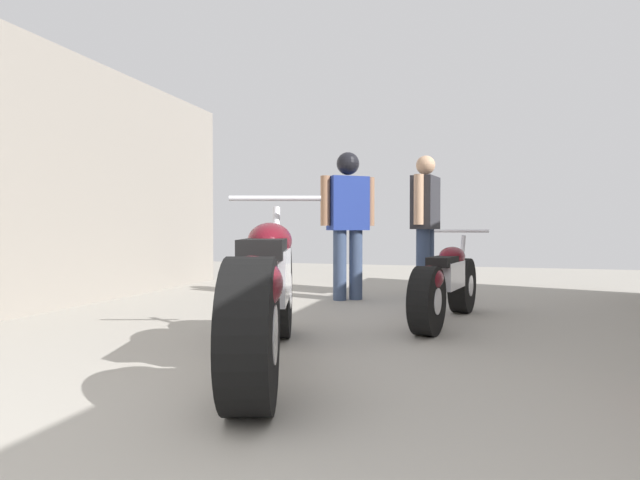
# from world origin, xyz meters

# --- Properties ---
(ground_plane) EXTENTS (15.36, 15.36, 0.00)m
(ground_plane) POSITION_xyz_m (0.00, 3.20, 0.00)
(ground_plane) COLOR #9E998E
(garage_partition_left) EXTENTS (0.08, 7.04, 2.65)m
(garage_partition_left) POSITION_xyz_m (-3.07, 3.20, 1.32)
(garage_partition_left) COLOR gray
(garage_partition_left) RESTS_ON ground_plane
(motorcycle_maroon_cruiser) EXTENTS (0.97, 2.21, 1.05)m
(motorcycle_maroon_cruiser) POSITION_xyz_m (-0.23, 2.22, 0.44)
(motorcycle_maroon_cruiser) COLOR black
(motorcycle_maroon_cruiser) RESTS_ON ground_plane
(motorcycle_black_naked) EXTENTS (0.61, 1.72, 0.81)m
(motorcycle_black_naked) POSITION_xyz_m (0.71, 3.95, 0.34)
(motorcycle_black_naked) COLOR black
(motorcycle_black_naked) RESTS_ON ground_plane
(mechanic_in_blue) EXTENTS (0.32, 0.68, 1.67)m
(mechanic_in_blue) POSITION_xyz_m (0.40, 5.56, 0.95)
(mechanic_in_blue) COLOR #384766
(mechanic_in_blue) RESTS_ON ground_plane
(mechanic_with_helmet) EXTENTS (0.59, 0.48, 1.69)m
(mechanic_with_helmet) POSITION_xyz_m (-0.44, 5.12, 1.01)
(mechanic_with_helmet) COLOR #384766
(mechanic_with_helmet) RESTS_ON ground_plane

